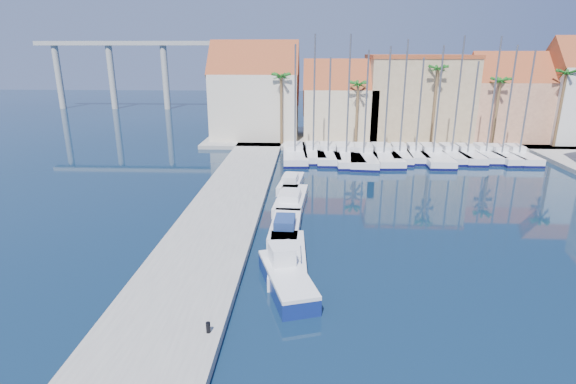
# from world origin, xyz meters

# --- Properties ---
(ground) EXTENTS (260.00, 260.00, 0.00)m
(ground) POSITION_xyz_m (0.00, 0.00, 0.00)
(ground) COLOR black
(ground) RESTS_ON ground
(quay_west) EXTENTS (6.00, 77.00, 0.50)m
(quay_west) POSITION_xyz_m (-9.00, 13.50, 0.25)
(quay_west) COLOR gray
(quay_west) RESTS_ON ground
(shore_north) EXTENTS (54.00, 16.00, 0.50)m
(shore_north) POSITION_xyz_m (10.00, 48.00, 0.25)
(shore_north) COLOR gray
(shore_north) RESTS_ON ground
(bollard) EXTENTS (0.20, 0.20, 0.51)m
(bollard) POSITION_xyz_m (-6.60, -0.78, 0.75)
(bollard) COLOR black
(bollard) RESTS_ON quay_west
(fishing_boat) EXTENTS (3.69, 6.33, 2.10)m
(fishing_boat) POSITION_xyz_m (-3.36, 4.24, 0.70)
(fishing_boat) COLOR navy
(fishing_boat) RESTS_ON ground
(motorboat_west_0) EXTENTS (2.54, 6.97, 1.40)m
(motorboat_west_0) POSITION_xyz_m (-3.44, 7.05, 0.51)
(motorboat_west_0) COLOR white
(motorboat_west_0) RESTS_ON ground
(motorboat_west_1) EXTENTS (2.17, 6.30, 1.40)m
(motorboat_west_1) POSITION_xyz_m (-3.83, 11.98, 0.51)
(motorboat_west_1) COLOR white
(motorboat_west_1) RESTS_ON ground
(motorboat_west_2) EXTENTS (2.79, 7.25, 1.40)m
(motorboat_west_2) POSITION_xyz_m (-3.69, 18.12, 0.51)
(motorboat_west_2) COLOR white
(motorboat_west_2) RESTS_ON ground
(motorboat_west_3) EXTENTS (2.48, 6.10, 1.40)m
(motorboat_west_3) POSITION_xyz_m (-3.91, 23.17, 0.51)
(motorboat_west_3) COLOR white
(motorboat_west_3) RESTS_ON ground
(sailboat_0) EXTENTS (3.43, 10.74, 13.26)m
(sailboat_0) POSITION_xyz_m (-3.96, 35.59, 0.58)
(sailboat_0) COLOR white
(sailboat_0) RESTS_ON ground
(sailboat_1) EXTENTS (3.17, 9.52, 14.38)m
(sailboat_1) POSITION_xyz_m (-1.76, 36.23, 0.62)
(sailboat_1) COLOR white
(sailboat_1) RESTS_ON ground
(sailboat_2) EXTENTS (2.79, 10.32, 11.84)m
(sailboat_2) POSITION_xyz_m (0.06, 35.85, 0.57)
(sailboat_2) COLOR white
(sailboat_2) RESTS_ON ground
(sailboat_3) EXTENTS (3.84, 12.08, 14.33)m
(sailboat_3) POSITION_xyz_m (2.17, 35.52, 0.58)
(sailboat_3) COLOR white
(sailboat_3) RESTS_ON ground
(sailboat_4) EXTENTS (4.08, 12.19, 12.65)m
(sailboat_4) POSITION_xyz_m (4.29, 35.17, 0.56)
(sailboat_4) COLOR white
(sailboat_4) RESTS_ON ground
(sailboat_5) EXTENTS (3.64, 11.39, 13.04)m
(sailboat_5) POSITION_xyz_m (6.64, 35.55, 0.57)
(sailboat_5) COLOR white
(sailboat_5) RESTS_ON ground
(sailboat_6) EXTENTS (2.88, 9.07, 13.79)m
(sailboat_6) POSITION_xyz_m (8.71, 36.15, 0.62)
(sailboat_6) COLOR white
(sailboat_6) RESTS_ON ground
(sailboat_7) EXTENTS (2.41, 8.20, 11.81)m
(sailboat_7) POSITION_xyz_m (10.65, 36.28, 0.61)
(sailboat_7) COLOR white
(sailboat_7) RESTS_ON ground
(sailboat_8) EXTENTS (3.11, 11.22, 13.15)m
(sailboat_8) POSITION_xyz_m (12.55, 35.74, 0.58)
(sailboat_8) COLOR white
(sailboat_8) RESTS_ON ground
(sailboat_9) EXTENTS (2.90, 8.83, 14.19)m
(sailboat_9) POSITION_xyz_m (14.90, 36.35, 0.64)
(sailboat_9) COLOR white
(sailboat_9) RESTS_ON ground
(sailboat_10) EXTENTS (2.38, 8.75, 11.43)m
(sailboat_10) POSITION_xyz_m (16.75, 36.19, 0.59)
(sailboat_10) COLOR white
(sailboat_10) RESTS_ON ground
(sailboat_11) EXTENTS (2.38, 8.30, 14.12)m
(sailboat_11) POSITION_xyz_m (19.08, 36.62, 0.65)
(sailboat_11) COLOR white
(sailboat_11) RESTS_ON ground
(sailboat_12) EXTENTS (2.90, 8.69, 13.19)m
(sailboat_12) POSITION_xyz_m (20.70, 36.08, 0.62)
(sailboat_12) COLOR white
(sailboat_12) RESTS_ON ground
(sailboat_13) EXTENTS (2.51, 8.89, 12.64)m
(sailboat_13) POSITION_xyz_m (22.81, 36.21, 0.61)
(sailboat_13) COLOR white
(sailboat_13) RESTS_ON ground
(building_0) EXTENTS (12.30, 9.00, 13.50)m
(building_0) POSITION_xyz_m (-10.00, 47.00, 6.52)
(building_0) COLOR beige
(building_0) RESTS_ON shore_north
(building_1) EXTENTS (10.30, 8.00, 11.00)m
(building_1) POSITION_xyz_m (2.00, 47.00, 5.30)
(building_1) COLOR #CCB290
(building_1) RESTS_ON shore_north
(building_2) EXTENTS (14.20, 10.20, 11.50)m
(building_2) POSITION_xyz_m (13.00, 48.00, 6.26)
(building_2) COLOR tan
(building_2) RESTS_ON shore_north
(building_3) EXTENTS (10.30, 8.00, 12.00)m
(building_3) POSITION_xyz_m (25.00, 47.00, 5.86)
(building_3) COLOR #B3775A
(building_3) RESTS_ON shore_north
(palm_0) EXTENTS (2.60, 2.60, 10.15)m
(palm_0) POSITION_xyz_m (-6.00, 42.00, 9.08)
(palm_0) COLOR brown
(palm_0) RESTS_ON shore_north
(palm_1) EXTENTS (2.60, 2.60, 9.15)m
(palm_1) POSITION_xyz_m (4.00, 42.00, 8.14)
(palm_1) COLOR brown
(palm_1) RESTS_ON shore_north
(palm_2) EXTENTS (2.60, 2.60, 11.15)m
(palm_2) POSITION_xyz_m (14.00, 42.00, 10.02)
(palm_2) COLOR brown
(palm_2) RESTS_ON shore_north
(palm_3) EXTENTS (2.60, 2.60, 9.65)m
(palm_3) POSITION_xyz_m (22.00, 42.00, 8.61)
(palm_3) COLOR brown
(palm_3) RESTS_ON shore_north
(palm_4) EXTENTS (2.60, 2.60, 10.65)m
(palm_4) POSITION_xyz_m (30.00, 42.00, 9.55)
(palm_4) COLOR brown
(palm_4) RESTS_ON shore_north
(viaduct) EXTENTS (48.00, 2.20, 14.45)m
(viaduct) POSITION_xyz_m (-39.07, 82.00, 10.25)
(viaduct) COLOR #9E9E99
(viaduct) RESTS_ON ground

